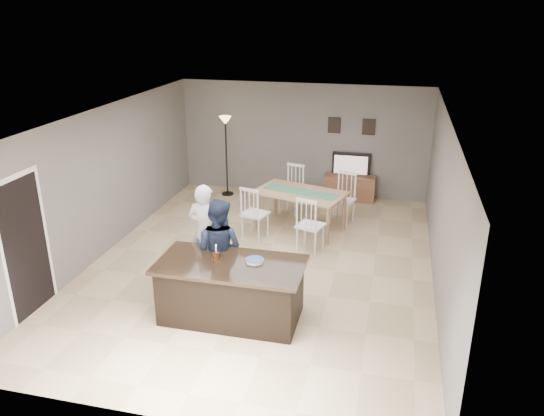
% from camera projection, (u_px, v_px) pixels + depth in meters
% --- Properties ---
extents(floor, '(8.00, 8.00, 0.00)m').
position_uv_depth(floor, '(262.00, 264.00, 9.63)').
color(floor, tan).
rests_on(floor, ground).
extents(room_shell, '(8.00, 8.00, 8.00)m').
position_uv_depth(room_shell, '(261.00, 176.00, 9.02)').
color(room_shell, slate).
rests_on(room_shell, floor).
extents(kitchen_island, '(2.15, 1.10, 0.90)m').
position_uv_depth(kitchen_island, '(231.00, 290.00, 7.83)').
color(kitchen_island, black).
rests_on(kitchen_island, floor).
extents(tv_console, '(1.20, 0.40, 0.60)m').
position_uv_depth(tv_console, '(349.00, 188.00, 12.68)').
color(tv_console, brown).
rests_on(tv_console, floor).
extents(television, '(0.91, 0.12, 0.53)m').
position_uv_depth(television, '(351.00, 164.00, 12.54)').
color(television, black).
rests_on(television, tv_console).
extents(tv_screen_glow, '(0.78, 0.00, 0.78)m').
position_uv_depth(tv_screen_glow, '(351.00, 165.00, 12.47)').
color(tv_screen_glow, orange).
rests_on(tv_screen_glow, tv_console).
extents(picture_frames, '(1.10, 0.02, 0.38)m').
position_uv_depth(picture_frames, '(351.00, 126.00, 12.36)').
color(picture_frames, black).
rests_on(picture_frames, room_shell).
extents(doorway, '(0.00, 2.10, 2.65)m').
position_uv_depth(doorway, '(24.00, 235.00, 7.73)').
color(doorway, black).
rests_on(doorway, floor).
extents(woman, '(0.66, 0.48, 1.69)m').
position_uv_depth(woman, '(205.00, 232.00, 8.85)').
color(woman, silver).
rests_on(woman, floor).
extents(man, '(0.89, 0.74, 1.66)m').
position_uv_depth(man, '(219.00, 249.00, 8.27)').
color(man, '#1C263E').
rests_on(man, floor).
extents(birthday_cake, '(0.15, 0.15, 0.23)m').
position_uv_depth(birthday_cake, '(216.00, 256.00, 7.78)').
color(birthday_cake, gold).
rests_on(birthday_cake, kitchen_island).
extents(plate_stack, '(0.27, 0.27, 0.04)m').
position_uv_depth(plate_stack, '(255.00, 260.00, 7.71)').
color(plate_stack, white).
rests_on(plate_stack, kitchen_island).
extents(dining_table, '(2.19, 2.41, 1.09)m').
position_uv_depth(dining_table, '(300.00, 198.00, 10.84)').
color(dining_table, '#A57A59').
rests_on(dining_table, floor).
extents(floor_lamp, '(0.29, 0.29, 1.94)m').
position_uv_depth(floor_lamp, '(226.00, 135.00, 12.60)').
color(floor_lamp, black).
rests_on(floor_lamp, floor).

